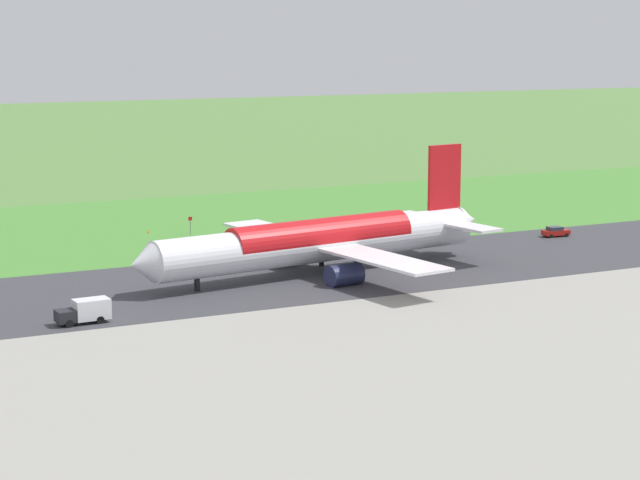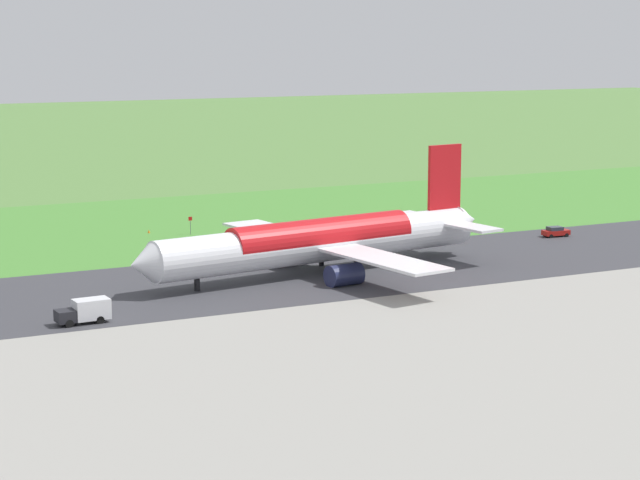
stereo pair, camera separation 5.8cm
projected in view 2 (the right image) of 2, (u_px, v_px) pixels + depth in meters
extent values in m
plane|color=#547F3D|center=(345.00, 271.00, 152.29)|extent=(800.00, 800.00, 0.00)
cube|color=#38383D|center=(345.00, 271.00, 152.29)|extent=(600.00, 30.80, 0.06)
cube|color=gray|center=(577.00, 362.00, 109.93)|extent=(440.00, 110.00, 0.05)
cube|color=#478534|center=(238.00, 229.00, 185.55)|extent=(600.00, 80.00, 0.04)
cylinder|color=white|center=(320.00, 242.00, 149.92)|extent=(48.25, 12.14, 5.20)
cone|color=white|center=(142.00, 264.00, 135.66)|extent=(3.69, 5.32, 4.94)
cone|color=white|center=(465.00, 220.00, 163.91)|extent=(4.11, 4.88, 4.42)
cube|color=red|center=(445.00, 177.00, 160.48)|extent=(5.61, 1.31, 9.00)
cube|color=white|center=(470.00, 227.00, 157.14)|extent=(5.27, 9.49, 0.36)
cube|color=white|center=(419.00, 216.00, 166.05)|extent=(5.27, 9.49, 0.36)
cube|color=white|center=(377.00, 258.00, 141.64)|extent=(9.14, 22.64, 0.35)
cube|color=white|center=(281.00, 233.00, 159.46)|extent=(9.14, 22.64, 0.35)
cylinder|color=#23284C|center=(344.00, 275.00, 143.51)|extent=(4.86, 3.43, 2.80)
cylinder|color=#23284C|center=(279.00, 256.00, 155.66)|extent=(4.86, 3.43, 2.80)
cylinder|color=black|center=(197.00, 277.00, 140.15)|extent=(0.70, 0.70, 3.42)
cylinder|color=black|center=(357.00, 263.00, 148.79)|extent=(0.70, 0.70, 3.42)
cylinder|color=black|center=(321.00, 254.00, 155.27)|extent=(0.70, 0.70, 3.42)
cylinder|color=red|center=(320.00, 238.00, 149.83)|extent=(26.88, 9.02, 5.23)
cube|color=black|center=(66.00, 316.00, 123.54)|extent=(2.31, 2.31, 1.30)
cube|color=silver|center=(91.00, 309.00, 124.81)|extent=(3.91, 2.49, 2.20)
cylinder|color=black|center=(69.00, 324.00, 122.80)|extent=(0.91, 0.35, 0.90)
cylinder|color=black|center=(64.00, 320.00, 124.52)|extent=(0.91, 0.35, 0.90)
cylinder|color=black|center=(100.00, 320.00, 124.43)|extent=(0.91, 0.35, 0.90)
cylinder|color=black|center=(94.00, 316.00, 126.15)|extent=(0.91, 0.35, 0.90)
cube|color=#B21914|center=(556.00, 232.00, 177.98)|extent=(4.34, 2.16, 0.75)
cube|color=#2D333D|center=(555.00, 228.00, 177.80)|extent=(2.34, 1.88, 0.55)
cylinder|color=black|center=(560.00, 233.00, 179.33)|extent=(0.66, 0.27, 0.64)
cylinder|color=black|center=(567.00, 235.00, 177.77)|extent=(0.66, 0.27, 0.64)
cylinder|color=black|center=(545.00, 235.00, 178.33)|extent=(0.66, 0.27, 0.64)
cylinder|color=black|center=(551.00, 236.00, 176.77)|extent=(0.66, 0.27, 0.64)
cylinder|color=slate|center=(190.00, 228.00, 180.01)|extent=(0.10, 0.10, 2.22)
cube|color=red|center=(190.00, 219.00, 179.78)|extent=(0.60, 0.04, 0.60)
cone|color=orange|center=(149.00, 231.00, 181.47)|extent=(0.40, 0.40, 0.55)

